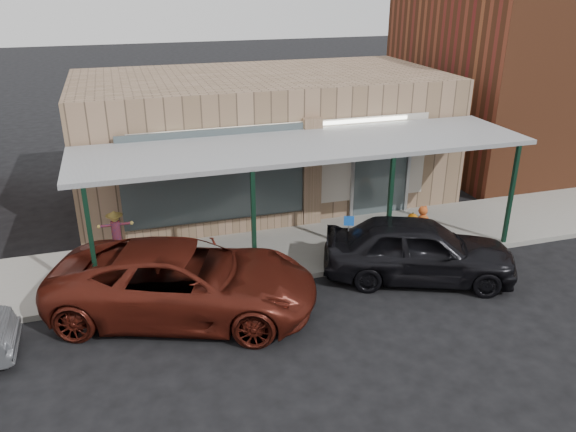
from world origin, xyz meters
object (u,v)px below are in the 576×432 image
object	(u,v)px
barrel_pumpkin	(412,225)
parked_sedan	(419,249)
barrel_scarecrow	(118,246)
handicap_sign	(348,232)
car_maroon	(185,281)

from	to	relation	value
barrel_pumpkin	parked_sedan	bearing A→B (deg)	-115.50
barrel_scarecrow	parked_sedan	distance (m)	7.74
handicap_sign	parked_sedan	size ratio (longest dim) A/B	0.25
handicap_sign	parked_sedan	distance (m)	1.84
handicap_sign	car_maroon	xyz separation A→B (m)	(-4.40, -1.04, -0.15)
barrel_scarecrow	handicap_sign	distance (m)	6.02
parked_sedan	handicap_sign	bearing A→B (deg)	73.85
barrel_scarecrow	handicap_sign	xyz separation A→B (m)	(5.79, -1.61, 0.32)
handicap_sign	barrel_scarecrow	bearing A→B (deg)	-175.26
barrel_pumpkin	handicap_sign	distance (m)	2.79
barrel_pumpkin	handicap_sign	xyz separation A→B (m)	(-2.50, -1.09, 0.60)
barrel_scarecrow	handicap_sign	world-z (taller)	barrel_scarecrow
barrel_pumpkin	car_maroon	distance (m)	7.23
parked_sedan	barrel_pumpkin	bearing A→B (deg)	-3.56
parked_sedan	car_maroon	bearing A→B (deg)	110.99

